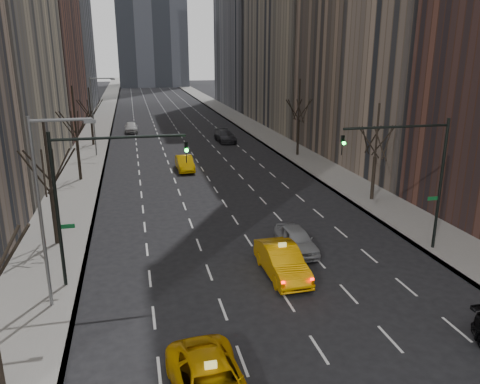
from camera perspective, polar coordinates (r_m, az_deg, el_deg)
sidewalk_left at (r=82.43m, az=-16.79°, el=7.79°), size 4.50×320.00×0.15m
sidewalk_right at (r=84.46m, az=0.19°, el=8.69°), size 4.50×320.00×0.15m
tree_lw_b at (r=30.92m, az=-22.04°, el=0.36°), size 3.36×3.50×7.82m
tree_lw_c at (r=46.35m, az=-19.28°, el=6.14°), size 3.36×3.50×8.74m
tree_lw_d at (r=64.15m, az=-17.69°, el=8.53°), size 3.36×3.50×7.36m
tree_rw_b at (r=39.23m, az=16.14°, el=4.18°), size 3.36×3.50×7.82m
tree_rw_c at (r=55.33m, az=7.15°, el=8.50°), size 3.36×3.50×8.74m
traffic_mast_left at (r=24.34m, az=-17.77°, el=0.94°), size 6.69×0.39×8.00m
traffic_mast_right at (r=29.05m, az=20.83°, el=3.11°), size 6.69×0.39×8.00m
streetlight_near at (r=22.62m, az=-22.52°, el=-0.36°), size 2.83×0.22×9.00m
streetlight_far at (r=56.89m, az=-17.18°, el=9.73°), size 2.83×0.22×9.00m
taxi_sedan at (r=25.81m, az=5.13°, el=-8.39°), size 1.91×5.19×1.70m
silver_sedan_ahead at (r=28.99m, az=6.86°, el=-5.77°), size 1.86×4.42×1.49m
far_taxi at (r=48.76m, az=-6.76°, el=3.50°), size 1.68×4.63×1.52m
far_suv_grey at (r=64.36m, az=-1.82°, el=6.82°), size 2.47×5.55×1.58m
far_car_white at (r=74.09m, az=-13.11°, el=7.71°), size 1.90×4.70×1.60m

